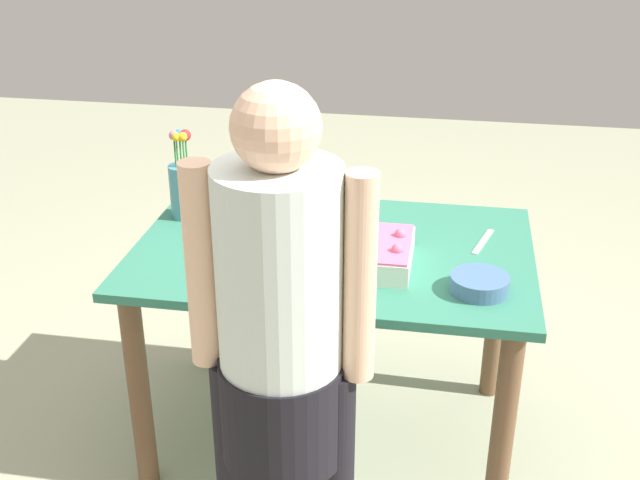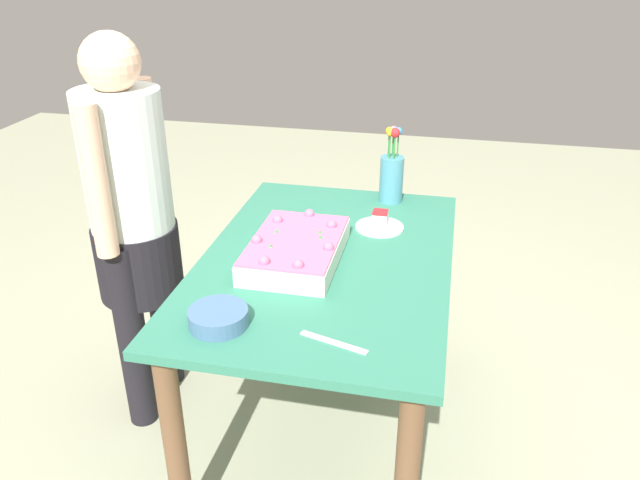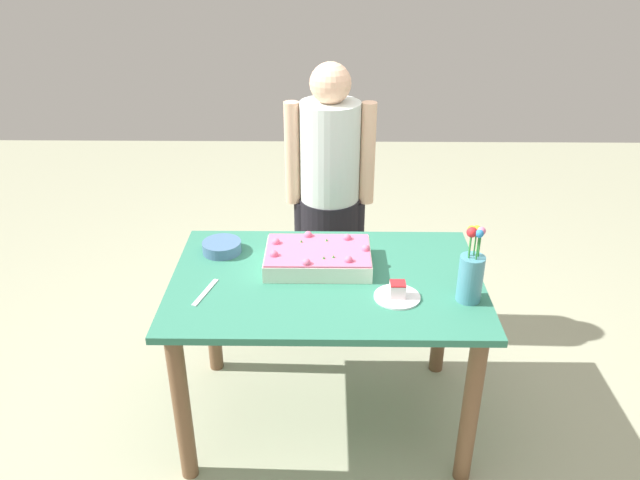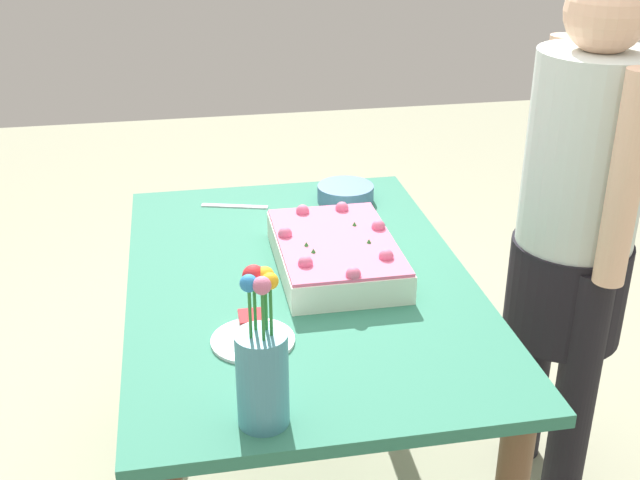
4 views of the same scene
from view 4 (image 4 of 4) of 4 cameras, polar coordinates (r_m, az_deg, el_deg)
The scene contains 7 objects.
dining_table at distance 2.08m, azimuth -1.41°, elevation -5.79°, with size 1.29×0.85×0.76m.
sheet_cake at distance 2.05m, azimuth 1.11°, elevation -0.92°, with size 0.45×0.30×0.10m.
serving_plate_with_slice at distance 1.75m, azimuth -4.81°, elevation -6.72°, with size 0.18×0.18×0.07m.
cake_knife at distance 2.44m, azimuth -6.09°, elevation 2.41°, with size 0.20×0.02×0.00m, color silver.
flower_vase at distance 1.47m, azimuth -4.14°, elevation -9.15°, with size 0.10×0.10×0.32m.
fruit_bowl at distance 2.46m, azimuth 1.83°, elevation 3.34°, with size 0.17×0.17×0.05m, color #486C94.
person_standing at distance 2.19m, azimuth 17.72°, elevation 1.17°, with size 0.45×0.31×1.49m.
Camera 4 is at (1.76, -0.28, 1.71)m, focal length 45.00 mm.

